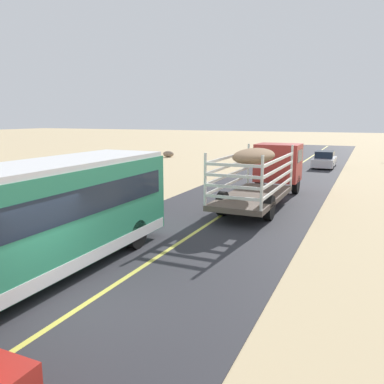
{
  "coord_description": "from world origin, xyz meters",
  "views": [
    {
      "loc": [
        5.98,
        -6.78,
        4.46
      ],
      "look_at": [
        0.0,
        6.45,
        1.69
      ],
      "focal_mm": 36.65,
      "sensor_mm": 36.0,
      "label": 1
    }
  ],
  "objects": [
    {
      "name": "car_far",
      "position": [
        2.38,
        30.18,
        0.69
      ],
      "size": [
        1.8,
        4.4,
        1.46
      ],
      "color": "silver",
      "rests_on": "road_surface"
    },
    {
      "name": "livestock_truck",
      "position": [
        1.09,
        14.37,
        1.79
      ],
      "size": [
        2.53,
        9.7,
        3.02
      ],
      "color": "#B2332D",
      "rests_on": "road_surface"
    },
    {
      "name": "road_surface",
      "position": [
        0.0,
        0.0,
        0.01
      ],
      "size": [
        8.0,
        120.0,
        0.02
      ],
      "primitive_type": "cube",
      "color": "#2D2D33",
      "rests_on": "ground"
    },
    {
      "name": "road_centre_line",
      "position": [
        0.0,
        0.0,
        0.02
      ],
      "size": [
        0.16,
        117.6,
        0.0
      ],
      "primitive_type": "cube",
      "color": "#D8CC4C",
      "rests_on": "road_surface"
    },
    {
      "name": "ground_plane",
      "position": [
        0.0,
        0.0,
        0.0
      ],
      "size": [
        240.0,
        240.0,
        0.0
      ],
      "primitive_type": "plane",
      "color": "#CCB284"
    },
    {
      "name": "bus",
      "position": [
        -2.21,
        0.97,
        1.75
      ],
      "size": [
        2.54,
        10.0,
        3.21
      ],
      "color": "#2D8C66",
      "rests_on": "road_surface"
    },
    {
      "name": "boulder_far_horizon",
      "position": [
        -14.92,
        32.9,
        0.34
      ],
      "size": [
        1.3,
        0.95,
        0.68
      ],
      "primitive_type": "ellipsoid",
      "color": "#84705B",
      "rests_on": "ground"
    }
  ]
}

